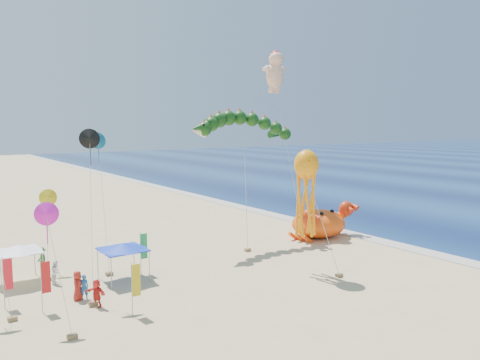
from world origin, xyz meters
name	(u,v)px	position (x,y,z in m)	size (l,w,h in m)	color
ground	(273,258)	(0.00, 0.00, 0.00)	(320.00, 320.00, 0.00)	#D1B784
foam_strip	(368,238)	(12.00, 0.00, 0.01)	(320.00, 320.00, 0.00)	silver
crab_inflatable	(319,222)	(8.37, 3.08, 1.49)	(7.71, 5.51, 3.38)	#FF510D
dragon_kite	(243,129)	(1.31, 6.23, 10.64)	(11.87, 5.35, 11.94)	#0F350E
cherub_kite	(275,71)	(7.88, 9.48, 16.64)	(2.49, 7.24, 18.76)	#FEBC9B
octopus_kite	(306,186)	(-0.43, -4.22, 6.53)	(2.47, 3.32, 9.22)	orange
canopy_blue	(123,247)	(-12.24, 1.96, 2.44)	(3.29, 3.29, 2.71)	gray
canopy_white	(18,249)	(-18.43, 5.63, 2.44)	(3.17, 3.17, 2.71)	gray
feather_flags	(86,269)	(-15.60, -0.45, 2.01)	(9.92, 6.93, 3.20)	gray
beachgoers	(67,276)	(-16.05, 2.43, 0.89)	(2.10, 10.73, 1.87)	red
small_kites	(59,185)	(-16.29, 2.38, 7.09)	(10.09, 13.67, 10.84)	gold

